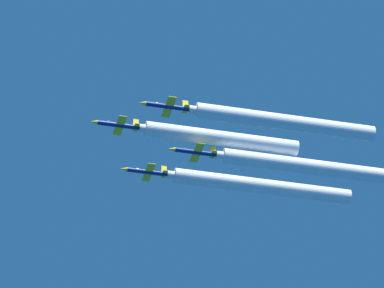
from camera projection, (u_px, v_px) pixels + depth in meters
The scene contains 8 objects.
jet_lead at pixel (116, 125), 321.95m from camera, with size 8.22×11.97×2.88m.
jet_left_wingman at pixel (166, 106), 311.51m from camera, with size 8.22×11.97×2.88m.
jet_right_wingman at pixel (145, 172), 333.81m from camera, with size 8.22×11.97×2.88m.
jet_slot at pixel (194, 152), 323.21m from camera, with size 8.22×11.97×2.88m.
smoke_trail_lead at pixel (219, 138), 326.72m from camera, with size 3.69×39.10×3.69m.
smoke_trail_left_wingman at pixel (282, 122), 316.81m from camera, with size 3.69×44.66×3.69m.
smoke_trail_right_wingman at pixel (259, 186), 339.34m from camera, with size 3.69×47.15×3.69m.
smoke_trail_slot at pixel (308, 167), 328.60m from camera, with size 3.69×45.62×3.69m.
Camera 1 is at (-263.77, 53.33, 1.51)m, focal length 127.55 mm.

